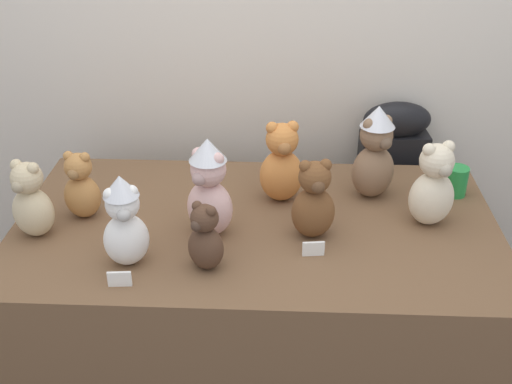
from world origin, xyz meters
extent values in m
cube|color=silver|center=(0.00, 0.96, 1.30)|extent=(7.00, 0.08, 2.60)
cube|color=brown|center=(0.00, 0.25, 0.39)|extent=(1.65, 0.92, 0.78)
cube|color=black|center=(0.55, 0.84, 0.43)|extent=(0.29, 0.14, 0.86)
ellipsoid|color=black|center=(0.55, 0.84, 0.92)|extent=(0.29, 0.14, 0.15)
ellipsoid|color=#D17F3D|center=(0.08, 0.42, 0.88)|extent=(0.18, 0.16, 0.19)
sphere|color=#D17F3D|center=(0.08, 0.42, 1.02)|extent=(0.12, 0.12, 0.12)
sphere|color=#D17F3D|center=(0.05, 0.41, 1.06)|extent=(0.04, 0.04, 0.04)
sphere|color=#D17F3D|center=(0.12, 0.42, 1.06)|extent=(0.04, 0.04, 0.04)
sphere|color=#A06536|center=(0.09, 0.37, 1.01)|extent=(0.05, 0.05, 0.05)
ellipsoid|color=#CCB78E|center=(-0.72, 0.15, 0.87)|extent=(0.17, 0.15, 0.17)
sphere|color=#CCB78E|center=(-0.72, 0.15, 0.99)|extent=(0.10, 0.10, 0.10)
sphere|color=#CCB78E|center=(-0.75, 0.16, 1.03)|extent=(0.04, 0.04, 0.04)
sphere|color=#CCB78E|center=(-0.69, 0.14, 1.03)|extent=(0.04, 0.04, 0.04)
sphere|color=#9D8E71|center=(-0.74, 0.10, 0.98)|extent=(0.04, 0.04, 0.04)
ellipsoid|color=#4C3323|center=(-0.14, -0.01, 0.85)|extent=(0.15, 0.15, 0.14)
sphere|color=#4C3323|center=(-0.14, -0.01, 0.96)|extent=(0.09, 0.09, 0.09)
sphere|color=#4C3323|center=(-0.16, 0.00, 0.99)|extent=(0.03, 0.03, 0.03)
sphere|color=#4C3323|center=(-0.12, -0.03, 0.99)|extent=(0.03, 0.03, 0.03)
sphere|color=#412E23|center=(-0.16, -0.04, 0.95)|extent=(0.04, 0.04, 0.04)
ellipsoid|color=white|center=(-0.38, 0.00, 0.87)|extent=(0.17, 0.16, 0.17)
sphere|color=white|center=(-0.38, 0.00, 0.99)|extent=(0.10, 0.10, 0.10)
sphere|color=white|center=(-0.41, -0.01, 1.03)|extent=(0.04, 0.04, 0.04)
sphere|color=white|center=(-0.35, 0.01, 1.03)|extent=(0.04, 0.04, 0.04)
sphere|color=#B4B3AF|center=(-0.37, -0.04, 0.98)|extent=(0.04, 0.04, 0.04)
cone|color=silver|center=(-0.38, 0.00, 1.05)|extent=(0.11, 0.11, 0.07)
ellipsoid|color=beige|center=(0.59, 0.28, 0.88)|extent=(0.19, 0.18, 0.19)
sphere|color=beige|center=(0.59, 0.28, 1.02)|extent=(0.11, 0.11, 0.11)
sphere|color=beige|center=(0.55, 0.27, 1.06)|extent=(0.04, 0.04, 0.04)
sphere|color=beige|center=(0.62, 0.29, 1.06)|extent=(0.04, 0.04, 0.04)
sphere|color=#ABA08A|center=(0.60, 0.23, 1.01)|extent=(0.05, 0.05, 0.05)
ellipsoid|color=beige|center=(-0.15, 0.18, 0.88)|extent=(0.20, 0.19, 0.19)
sphere|color=beige|center=(-0.15, 0.18, 1.02)|extent=(0.12, 0.12, 0.12)
sphere|color=beige|center=(-0.18, 0.20, 1.06)|extent=(0.04, 0.04, 0.04)
sphere|color=beige|center=(-0.12, 0.16, 1.06)|extent=(0.04, 0.04, 0.04)
sphere|color=#A88783|center=(-0.17, 0.14, 1.01)|extent=(0.05, 0.05, 0.05)
cone|color=silver|center=(-0.15, 0.18, 1.09)|extent=(0.12, 0.12, 0.07)
ellipsoid|color=#7F6047|center=(0.41, 0.46, 0.88)|extent=(0.20, 0.20, 0.20)
sphere|color=#7F6047|center=(0.41, 0.46, 1.02)|extent=(0.12, 0.12, 0.12)
sphere|color=#7F6047|center=(0.38, 0.44, 1.07)|extent=(0.04, 0.04, 0.04)
sphere|color=#7F6047|center=(0.45, 0.48, 1.07)|extent=(0.04, 0.04, 0.04)
sphere|color=brown|center=(0.44, 0.42, 1.01)|extent=(0.05, 0.05, 0.05)
cone|color=silver|center=(0.41, 0.46, 1.09)|extent=(0.12, 0.12, 0.08)
ellipsoid|color=#B27A42|center=(-0.60, 0.27, 0.86)|extent=(0.14, 0.12, 0.16)
sphere|color=#B27A42|center=(-0.60, 0.27, 0.97)|extent=(0.09, 0.09, 0.09)
sphere|color=#B27A42|center=(-0.63, 0.27, 1.01)|extent=(0.03, 0.03, 0.03)
sphere|color=#B27A42|center=(-0.57, 0.26, 1.01)|extent=(0.03, 0.03, 0.03)
sphere|color=olive|center=(-0.60, 0.23, 0.96)|extent=(0.04, 0.04, 0.04)
ellipsoid|color=brown|center=(0.19, 0.18, 0.87)|extent=(0.16, 0.15, 0.18)
sphere|color=brown|center=(0.19, 0.18, 1.00)|extent=(0.11, 0.11, 0.11)
sphere|color=brown|center=(0.16, 0.17, 1.04)|extent=(0.04, 0.04, 0.04)
sphere|color=brown|center=(0.22, 0.19, 1.04)|extent=(0.04, 0.04, 0.04)
sphere|color=brown|center=(0.20, 0.14, 0.99)|extent=(0.04, 0.04, 0.04)
cylinder|color=#238C3D|center=(0.72, 0.48, 0.84)|extent=(0.08, 0.08, 0.11)
cube|color=white|center=(-0.15, 0.06, 0.81)|extent=(0.07, 0.02, 0.05)
cube|color=white|center=(-0.38, -0.12, 0.81)|extent=(0.07, 0.01, 0.05)
cube|color=white|center=(0.19, 0.06, 0.81)|extent=(0.07, 0.02, 0.05)
camera|label=1|loc=(0.08, -1.59, 1.94)|focal=44.48mm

